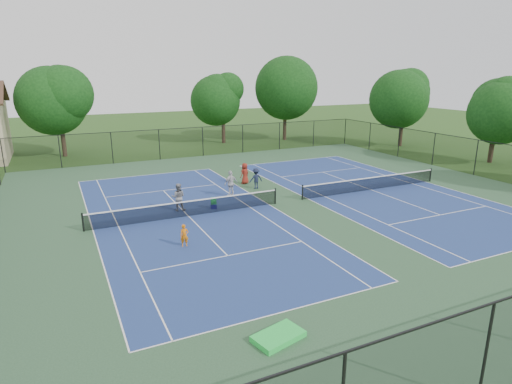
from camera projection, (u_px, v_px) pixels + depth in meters
name	position (u px, v px, depth m)	size (l,w,h in m)	color
ground	(289.00, 202.00, 28.84)	(140.00, 140.00, 0.00)	#234716
court_pad	(289.00, 202.00, 28.84)	(36.00, 36.00, 0.01)	#28472E
tennis_court_left	(189.00, 215.00, 25.92)	(12.00, 23.83, 1.07)	navy
tennis_court_right	(371.00, 189.00, 31.70)	(12.00, 23.83, 1.07)	navy
perimeter_fence	(289.00, 179.00, 28.40)	(36.08, 36.08, 3.02)	black
tree_back_a	(58.00, 97.00, 42.69)	(6.80, 6.80, 9.15)	#2D2116
tree_back_c	(223.00, 97.00, 51.14)	(6.00, 6.00, 8.40)	#2D2116
tree_back_d	(285.00, 85.00, 53.21)	(7.80, 7.80, 10.37)	#2D2116
tree_side_e	(404.00, 96.00, 48.92)	(6.60, 6.60, 8.87)	#2D2116
tree_side_f	(498.00, 107.00, 39.92)	(5.80, 5.80, 8.12)	#2D2116
child_player	(184.00, 235.00, 21.37)	(0.42, 0.28, 1.15)	orange
instructor	(178.00, 197.00, 26.82)	(0.86, 0.67, 1.76)	gray
bystander_a	(231.00, 184.00, 29.88)	(1.08, 0.45, 1.84)	silver
bystander_b	(256.00, 178.00, 31.89)	(1.01, 0.58, 1.56)	#191F37
bystander_c	(245.00, 173.00, 33.26)	(0.80, 0.52, 1.65)	maroon
ball_crate	(214.00, 206.00, 27.38)	(0.38, 0.27, 0.30)	#161A97
ball_hopper	(214.00, 201.00, 27.28)	(0.34, 0.26, 0.41)	green
green_tarp	(278.00, 336.00, 14.02)	(1.66, 0.99, 0.20)	green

